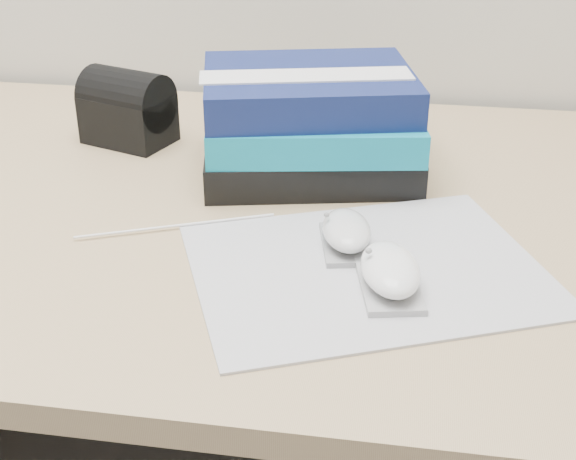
% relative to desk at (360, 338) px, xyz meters
% --- Properties ---
extents(desk, '(1.60, 0.80, 0.73)m').
position_rel_desk_xyz_m(desk, '(0.00, 0.00, 0.00)').
color(desk, tan).
rests_on(desk, ground).
extents(mousepad, '(0.44, 0.39, 0.00)m').
position_rel_desk_xyz_m(mousepad, '(0.01, -0.21, 0.24)').
color(mousepad, '#94939B').
rests_on(mousepad, desk).
extents(mouse_rear, '(0.07, 0.10, 0.04)m').
position_rel_desk_xyz_m(mouse_rear, '(-0.01, -0.17, 0.25)').
color(mouse_rear, gray).
rests_on(mouse_rear, mousepad).
extents(mouse_front, '(0.08, 0.11, 0.04)m').
position_rel_desk_xyz_m(mouse_front, '(0.04, -0.24, 0.26)').
color(mouse_front, '#A0A1A3').
rests_on(mouse_front, mousepad).
extents(usb_cable, '(0.21, 0.09, 0.00)m').
position_rel_desk_xyz_m(usb_cable, '(-0.21, -0.15, 0.24)').
color(usb_cable, white).
rests_on(usb_cable, mousepad).
extents(book_stack, '(0.31, 0.27, 0.13)m').
position_rel_desk_xyz_m(book_stack, '(-0.08, 0.04, 0.30)').
color(book_stack, black).
rests_on(book_stack, desk).
extents(pouch, '(0.14, 0.12, 0.11)m').
position_rel_desk_xyz_m(pouch, '(-0.35, 0.10, 0.29)').
color(pouch, black).
rests_on(pouch, desk).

